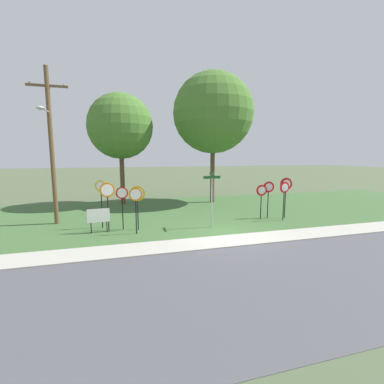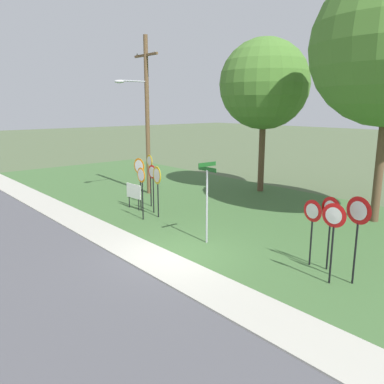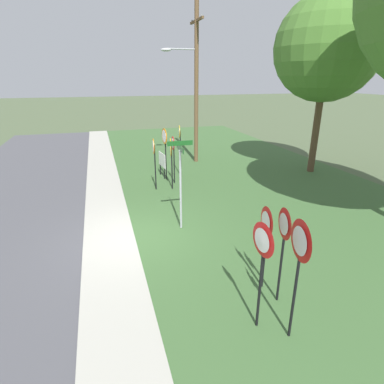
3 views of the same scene
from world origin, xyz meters
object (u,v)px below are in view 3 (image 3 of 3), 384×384
stop_sign_near_right (173,150)px  stop_sign_far_center (154,153)px  notice_board (162,161)px  oak_tree_left (327,48)px  yield_sign_far_left (262,252)px  yield_sign_far_right (299,253)px  stop_sign_near_left (171,153)px  utility_pole (194,80)px  stop_sign_far_right (180,141)px  yield_sign_near_right (266,230)px  stop_sign_far_left (165,143)px  street_name_post (180,178)px  yield_sign_near_left (283,234)px

stop_sign_near_right → stop_sign_far_center: bearing=-55.0°
stop_sign_far_center → notice_board: bearing=163.7°
stop_sign_far_center → oak_tree_left: oak_tree_left is taller
stop_sign_near_right → oak_tree_left: size_ratio=0.26×
notice_board → oak_tree_left: oak_tree_left is taller
stop_sign_far_center → yield_sign_far_left: yield_sign_far_left is taller
yield_sign_far_right → oak_tree_left: (-9.78, 7.79, 4.26)m
stop_sign_near_left → oak_tree_left: size_ratio=0.27×
yield_sign_far_left → utility_pole: bearing=163.1°
stop_sign_far_right → oak_tree_left: 8.42m
stop_sign_far_right → yield_sign_near_right: 9.48m
yield_sign_far_left → stop_sign_far_left: bearing=173.0°
yield_sign_far_left → street_name_post: street_name_post is taller
stop_sign_far_center → stop_sign_far_right: 2.38m
stop_sign_far_center → oak_tree_left: (-0.48, 8.75, 4.49)m
utility_pole → stop_sign_near_left: bearing=-28.8°
yield_sign_near_left → street_name_post: 4.38m
stop_sign_far_left → yield_sign_near_right: size_ratio=1.20×
stop_sign_near_left → yield_sign_near_right: (7.61, 0.47, -0.14)m
yield_sign_far_left → utility_pole: (-13.21, 2.72, 2.96)m
stop_sign_near_right → stop_sign_far_center: 1.21m
stop_sign_near_left → street_name_post: street_name_post is taller
stop_sign_near_right → yield_sign_far_right: size_ratio=0.90×
stop_sign_far_left → yield_sign_far_left: 10.24m
stop_sign_far_right → utility_pole: 4.18m
utility_pole → oak_tree_left: 6.92m
stop_sign_far_right → notice_board: stop_sign_far_right is taller
yield_sign_near_right → utility_pole: 12.64m
stop_sign_far_left → utility_pole: (-2.97, 2.41, 2.85)m
stop_sign_far_right → notice_board: bearing=-87.3°
street_name_post → utility_pole: 9.42m
stop_sign_far_left → stop_sign_far_center: stop_sign_far_left is taller
street_name_post → utility_pole: size_ratio=0.34×
stop_sign_near_right → yield_sign_far_right: yield_sign_far_right is taller
yield_sign_far_left → yield_sign_far_right: (0.44, 0.49, 0.16)m
stop_sign_far_center → yield_sign_near_left: size_ratio=1.02×
stop_sign_far_left → utility_pole: size_ratio=0.29×
stop_sign_near_left → yield_sign_near_right: size_ratio=1.10×
stop_sign_far_left → yield_sign_far_left: size_ratio=1.08×
street_name_post → oak_tree_left: 10.68m
yield_sign_far_right → stop_sign_near_left: bearing=-169.4°
yield_sign_near_right → stop_sign_near_right: bearing=-171.8°
stop_sign_far_left → notice_board: 1.14m
utility_pole → yield_sign_near_right: bearing=-9.4°
oak_tree_left → yield_sign_near_left: bearing=-40.3°
yield_sign_near_left → yield_sign_far_left: bearing=-44.6°
stop_sign_far_center → utility_pole: bearing=148.6°
stop_sign_far_right → yield_sign_near_left: size_ratio=1.13×
stop_sign_far_left → yield_sign_near_right: bearing=-2.7°
stop_sign_far_left → stop_sign_near_right: bearing=13.5°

